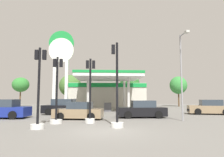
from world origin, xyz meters
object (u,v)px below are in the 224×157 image
object	(u,v)px
station_pole_sign	(61,60)
car_3	(65,107)
tree_1	(70,86)
tree_0	(21,85)
traffic_signal_2	(57,101)
traffic_signal_3	(90,98)
car_2	(142,110)
tree_3	(178,85)
car_5	(79,111)
tree_2	(130,84)
car_1	(2,110)
traffic_signal_1	(117,102)
corner_streetlamp	(182,68)
traffic_signal_0	(38,99)
car_0	(210,108)

from	to	relation	value
station_pole_sign	car_3	distance (m)	9.93
station_pole_sign	tree_1	xyz separation A→B (m)	(-0.21, 10.98, -3.02)
tree_0	car_3	bearing A→B (deg)	-57.87
traffic_signal_2	traffic_signal_3	xyz separation A→B (m)	(2.29, 0.07, 0.16)
car_2	tree_3	world-z (taller)	tree_3
car_5	traffic_signal_2	bearing A→B (deg)	-115.52
station_pole_sign	tree_2	bearing A→B (deg)	39.43
car_1	tree_3	xyz separation A→B (m)	(24.01, 21.59, 3.48)
car_3	traffic_signal_2	world-z (taller)	traffic_signal_2
traffic_signal_1	traffic_signal_3	distance (m)	2.76
car_1	traffic_signal_2	bearing A→B (deg)	-35.52
traffic_signal_1	car_5	bearing A→B (deg)	119.67
car_2	corner_streetlamp	size ratio (longest dim) A/B	0.63
traffic_signal_3	tree_0	xyz separation A→B (m)	(-14.47, 25.69, 2.51)
traffic_signal_3	tree_1	xyz separation A→B (m)	(-5.06, 25.70, 2.37)
car_5	traffic_signal_0	world-z (taller)	traffic_signal_0
station_pole_sign	car_5	size ratio (longest dim) A/B	2.73
traffic_signal_3	tree_2	distance (m)	24.96
traffic_signal_0	car_0	bearing A→B (deg)	31.00
car_1	traffic_signal_2	world-z (taller)	traffic_signal_2
station_pole_sign	traffic_signal_1	world-z (taller)	station_pole_sign
tree_0	tree_3	distance (m)	30.84
station_pole_sign	car_5	xyz separation A→B (m)	(3.82, -12.15, -6.44)
car_2	tree_3	size ratio (longest dim) A/B	0.70
traffic_signal_0	tree_0	distance (m)	30.52
station_pole_sign	traffic_signal_3	bearing A→B (deg)	-71.76
car_3	car_5	distance (m)	5.13
traffic_signal_0	tree_1	xyz separation A→B (m)	(-2.23, 28.10, 2.40)
car_5	tree_2	world-z (taller)	tree_2
car_3	tree_1	bearing A→B (deg)	96.59
car_0	traffic_signal_2	bearing A→B (deg)	-155.17
tree_0	corner_streetlamp	world-z (taller)	corner_streetlamp
car_1	tree_0	world-z (taller)	tree_0
car_1	tree_2	xyz separation A→B (m)	(14.05, 20.22, 3.67)
car_1	corner_streetlamp	xyz separation A→B (m)	(14.57, -3.11, 3.29)
tree_0	corner_streetlamp	xyz separation A→B (m)	(21.39, -25.04, -0.20)
car_5	traffic_signal_2	size ratio (longest dim) A/B	0.91
corner_streetlamp	car_3	bearing A→B (deg)	145.89
car_5	tree_2	size ratio (longest dim) A/B	0.65
tree_1	traffic_signal_3	bearing A→B (deg)	-78.86
tree_3	traffic_signal_2	bearing A→B (deg)	-126.28
station_pole_sign	corner_streetlamp	xyz separation A→B (m)	(11.77, -14.07, -3.07)
traffic_signal_2	station_pole_sign	bearing A→B (deg)	99.84
tree_3	car_1	bearing A→B (deg)	-138.04
car_2	station_pole_sign	bearing A→B (deg)	129.76
car_1	traffic_signal_0	distance (m)	7.88
car_5	tree_0	size ratio (longest dim) A/B	0.74
car_0	tree_0	bearing A→B (deg)	144.58
tree_0	tree_2	size ratio (longest dim) A/B	0.88
traffic_signal_3	station_pole_sign	bearing A→B (deg)	108.24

